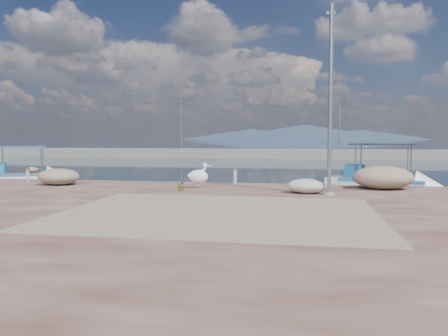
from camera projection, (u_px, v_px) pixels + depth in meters
ground at (206, 211)px, 15.67m from camera, size 1400.00×1400.00×0.00m
quay at (149, 245)px, 9.76m from camera, size 44.00×22.00×0.50m
quay_patch at (217, 212)px, 12.52m from camera, size 9.00×7.00×0.01m
breakwater at (273, 154)px, 54.94m from camera, size 120.00×2.20×7.50m
mountains at (301, 133)px, 652.96m from camera, size 370.00×280.00×22.00m
boat_left at (21, 178)px, 26.51m from camera, size 5.35×3.87×2.48m
boat_right at (381, 185)px, 22.49m from camera, size 5.99×3.61×2.74m
pelican at (199, 176)px, 18.52m from camera, size 1.11×0.57×1.08m
lamp_post at (330, 106)px, 16.14m from camera, size 0.44×0.96×7.00m
bollard_near at (235, 175)px, 20.07m from camera, size 0.25×0.25×0.75m
bollard_far at (28, 174)px, 21.31m from camera, size 0.22×0.22×0.66m
potted_plant at (182, 185)px, 17.58m from camera, size 0.46×0.42×0.44m
net_pile_c at (383, 178)px, 18.13m from camera, size 2.47×1.76×0.97m
net_pile_d at (306, 186)px, 16.83m from camera, size 1.49×1.11×0.56m
net_pile_b at (59, 177)px, 19.80m from camera, size 1.91×1.49×0.74m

